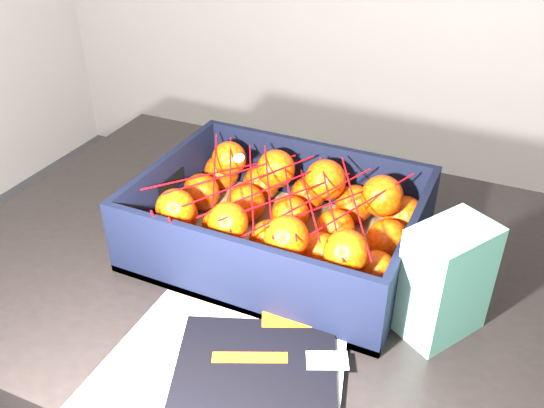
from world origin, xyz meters
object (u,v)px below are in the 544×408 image
at_px(table, 304,308).
at_px(retail_carton, 445,281).
at_px(magazine_stack, 227,394).
at_px(produce_crate, 280,231).

height_order(table, retail_carton, retail_carton).
xyz_separation_m(magazine_stack, retail_carton, (0.21, 0.24, 0.08)).
relative_size(table, magazine_stack, 3.33).
bearing_deg(magazine_stack, table, 92.58).
bearing_deg(retail_carton, table, -162.81).
xyz_separation_m(table, retail_carton, (0.23, -0.06, 0.18)).
bearing_deg(magazine_stack, retail_carton, 48.35).
bearing_deg(table, magazine_stack, -87.42).
height_order(table, produce_crate, produce_crate).
distance_m(table, magazine_stack, 0.31).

